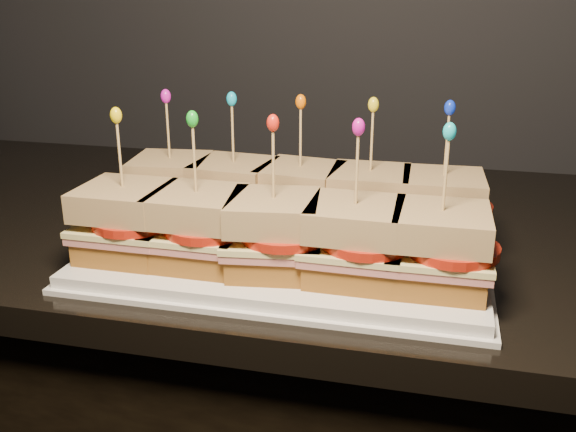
# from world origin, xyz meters

# --- Properties ---
(granite_slab) EXTENTS (2.67, 0.64, 0.03)m
(granite_slab) POSITION_xyz_m (0.58, 1.69, 0.93)
(granite_slab) COLOR black
(granite_slab) RESTS_ON cabinet
(platter) EXTENTS (0.43, 0.27, 0.02)m
(platter) POSITION_xyz_m (0.95, 1.54, 0.95)
(platter) COLOR white
(platter) RESTS_ON granite_slab
(platter_rim) EXTENTS (0.44, 0.28, 0.01)m
(platter_rim) POSITION_xyz_m (0.95, 1.54, 0.95)
(platter_rim) COLOR white
(platter_rim) RESTS_ON granite_slab
(sandwich_0_bread_bot) EXTENTS (0.10, 0.10, 0.02)m
(sandwich_0_bread_bot) POSITION_xyz_m (0.79, 1.60, 0.97)
(sandwich_0_bread_bot) COLOR #5A3512
(sandwich_0_bread_bot) RESTS_ON platter
(sandwich_0_ham) EXTENTS (0.11, 0.10, 0.01)m
(sandwich_0_ham) POSITION_xyz_m (0.79, 1.60, 0.99)
(sandwich_0_ham) COLOR #BC5D60
(sandwich_0_ham) RESTS_ON sandwich_0_bread_bot
(sandwich_0_cheese) EXTENTS (0.11, 0.11, 0.01)m
(sandwich_0_cheese) POSITION_xyz_m (0.79, 1.60, 1.00)
(sandwich_0_cheese) COLOR #E9DD8D
(sandwich_0_cheese) RESTS_ON sandwich_0_ham
(sandwich_0_tomato) EXTENTS (0.09, 0.09, 0.01)m
(sandwich_0_tomato) POSITION_xyz_m (0.80, 1.60, 1.00)
(sandwich_0_tomato) COLOR red
(sandwich_0_tomato) RESTS_ON sandwich_0_cheese
(sandwich_0_bread_top) EXTENTS (0.10, 0.10, 0.03)m
(sandwich_0_bread_top) POSITION_xyz_m (0.79, 1.60, 1.02)
(sandwich_0_bread_top) COLOR #5D2C0E
(sandwich_0_bread_top) RESTS_ON sandwich_0_tomato
(sandwich_0_pick) EXTENTS (0.00, 0.00, 0.09)m
(sandwich_0_pick) POSITION_xyz_m (0.79, 1.60, 1.07)
(sandwich_0_pick) COLOR tan
(sandwich_0_pick) RESTS_ON sandwich_0_bread_top
(sandwich_0_frill) EXTENTS (0.01, 0.01, 0.02)m
(sandwich_0_frill) POSITION_xyz_m (0.79, 1.60, 1.11)
(sandwich_0_frill) COLOR #C614AE
(sandwich_0_frill) RESTS_ON sandwich_0_pick
(sandwich_1_bread_bot) EXTENTS (0.09, 0.09, 0.02)m
(sandwich_1_bread_bot) POSITION_xyz_m (0.87, 1.60, 0.97)
(sandwich_1_bread_bot) COLOR #5A3512
(sandwich_1_bread_bot) RESTS_ON platter
(sandwich_1_ham) EXTENTS (0.10, 0.10, 0.01)m
(sandwich_1_ham) POSITION_xyz_m (0.87, 1.60, 0.99)
(sandwich_1_ham) COLOR #BC5D60
(sandwich_1_ham) RESTS_ON sandwich_1_bread_bot
(sandwich_1_cheese) EXTENTS (0.10, 0.10, 0.01)m
(sandwich_1_cheese) POSITION_xyz_m (0.87, 1.60, 1.00)
(sandwich_1_cheese) COLOR #E9DD8D
(sandwich_1_cheese) RESTS_ON sandwich_1_ham
(sandwich_1_tomato) EXTENTS (0.09, 0.09, 0.01)m
(sandwich_1_tomato) POSITION_xyz_m (0.88, 1.60, 1.00)
(sandwich_1_tomato) COLOR red
(sandwich_1_tomato) RESTS_ON sandwich_1_cheese
(sandwich_1_bread_top) EXTENTS (0.10, 0.10, 0.03)m
(sandwich_1_bread_top) POSITION_xyz_m (0.87, 1.60, 1.02)
(sandwich_1_bread_top) COLOR #5D2C0E
(sandwich_1_bread_top) RESTS_ON sandwich_1_tomato
(sandwich_1_pick) EXTENTS (0.00, 0.00, 0.09)m
(sandwich_1_pick) POSITION_xyz_m (0.87, 1.60, 1.07)
(sandwich_1_pick) COLOR tan
(sandwich_1_pick) RESTS_ON sandwich_1_bread_top
(sandwich_1_frill) EXTENTS (0.01, 0.01, 0.02)m
(sandwich_1_frill) POSITION_xyz_m (0.87, 1.60, 1.11)
(sandwich_1_frill) COLOR #10A2CA
(sandwich_1_frill) RESTS_ON sandwich_1_pick
(sandwich_2_bread_bot) EXTENTS (0.10, 0.10, 0.02)m
(sandwich_2_bread_bot) POSITION_xyz_m (0.95, 1.60, 0.97)
(sandwich_2_bread_bot) COLOR #5A3512
(sandwich_2_bread_bot) RESTS_ON platter
(sandwich_2_ham) EXTENTS (0.11, 0.10, 0.01)m
(sandwich_2_ham) POSITION_xyz_m (0.95, 1.60, 0.99)
(sandwich_2_ham) COLOR #BC5D60
(sandwich_2_ham) RESTS_ON sandwich_2_bread_bot
(sandwich_2_cheese) EXTENTS (0.11, 0.11, 0.01)m
(sandwich_2_cheese) POSITION_xyz_m (0.95, 1.60, 1.00)
(sandwich_2_cheese) COLOR #E9DD8D
(sandwich_2_cheese) RESTS_ON sandwich_2_ham
(sandwich_2_tomato) EXTENTS (0.09, 0.09, 0.01)m
(sandwich_2_tomato) POSITION_xyz_m (0.96, 1.60, 1.00)
(sandwich_2_tomato) COLOR red
(sandwich_2_tomato) RESTS_ON sandwich_2_cheese
(sandwich_2_bread_top) EXTENTS (0.10, 0.10, 0.03)m
(sandwich_2_bread_top) POSITION_xyz_m (0.95, 1.60, 1.02)
(sandwich_2_bread_top) COLOR #5D2C0E
(sandwich_2_bread_top) RESTS_ON sandwich_2_tomato
(sandwich_2_pick) EXTENTS (0.00, 0.00, 0.09)m
(sandwich_2_pick) POSITION_xyz_m (0.95, 1.60, 1.07)
(sandwich_2_pick) COLOR tan
(sandwich_2_pick) RESTS_ON sandwich_2_bread_top
(sandwich_2_frill) EXTENTS (0.01, 0.01, 0.02)m
(sandwich_2_frill) POSITION_xyz_m (0.95, 1.60, 1.11)
(sandwich_2_frill) COLOR #E86402
(sandwich_2_frill) RESTS_ON sandwich_2_pick
(sandwich_3_bread_bot) EXTENTS (0.09, 0.09, 0.02)m
(sandwich_3_bread_bot) POSITION_xyz_m (1.03, 1.60, 0.97)
(sandwich_3_bread_bot) COLOR #5A3512
(sandwich_3_bread_bot) RESTS_ON platter
(sandwich_3_ham) EXTENTS (0.10, 0.09, 0.01)m
(sandwich_3_ham) POSITION_xyz_m (1.03, 1.60, 0.99)
(sandwich_3_ham) COLOR #BC5D60
(sandwich_3_ham) RESTS_ON sandwich_3_bread_bot
(sandwich_3_cheese) EXTENTS (0.10, 0.10, 0.01)m
(sandwich_3_cheese) POSITION_xyz_m (1.03, 1.60, 1.00)
(sandwich_3_cheese) COLOR #E9DD8D
(sandwich_3_cheese) RESTS_ON sandwich_3_ham
(sandwich_3_tomato) EXTENTS (0.09, 0.09, 0.01)m
(sandwich_3_tomato) POSITION_xyz_m (1.05, 1.60, 1.00)
(sandwich_3_tomato) COLOR red
(sandwich_3_tomato) RESTS_ON sandwich_3_cheese
(sandwich_3_bread_top) EXTENTS (0.09, 0.09, 0.03)m
(sandwich_3_bread_top) POSITION_xyz_m (1.03, 1.60, 1.02)
(sandwich_3_bread_top) COLOR #5D2C0E
(sandwich_3_bread_top) RESTS_ON sandwich_3_tomato
(sandwich_3_pick) EXTENTS (0.00, 0.00, 0.09)m
(sandwich_3_pick) POSITION_xyz_m (1.03, 1.60, 1.07)
(sandwich_3_pick) COLOR tan
(sandwich_3_pick) RESTS_ON sandwich_3_bread_top
(sandwich_3_frill) EXTENTS (0.01, 0.01, 0.02)m
(sandwich_3_frill) POSITION_xyz_m (1.03, 1.60, 1.11)
(sandwich_3_frill) COLOR yellow
(sandwich_3_frill) RESTS_ON sandwich_3_pick
(sandwich_4_bread_bot) EXTENTS (0.09, 0.09, 0.02)m
(sandwich_4_bread_bot) POSITION_xyz_m (1.12, 1.60, 0.97)
(sandwich_4_bread_bot) COLOR #5A3512
(sandwich_4_bread_bot) RESTS_ON platter
(sandwich_4_ham) EXTENTS (0.10, 0.10, 0.01)m
(sandwich_4_ham) POSITION_xyz_m (1.12, 1.60, 0.99)
(sandwich_4_ham) COLOR #BC5D60
(sandwich_4_ham) RESTS_ON sandwich_4_bread_bot
(sandwich_4_cheese) EXTENTS (0.10, 0.10, 0.01)m
(sandwich_4_cheese) POSITION_xyz_m (1.12, 1.60, 1.00)
(sandwich_4_cheese) COLOR #E9DD8D
(sandwich_4_cheese) RESTS_ON sandwich_4_ham
(sandwich_4_tomato) EXTENTS (0.09, 0.09, 0.01)m
(sandwich_4_tomato) POSITION_xyz_m (1.13, 1.60, 1.00)
(sandwich_4_tomato) COLOR red
(sandwich_4_tomato) RESTS_ON sandwich_4_cheese
(sandwich_4_bread_top) EXTENTS (0.09, 0.09, 0.03)m
(sandwich_4_bread_top) POSITION_xyz_m (1.12, 1.60, 1.02)
(sandwich_4_bread_top) COLOR #5D2C0E
(sandwich_4_bread_top) RESTS_ON sandwich_4_tomato
(sandwich_4_pick) EXTENTS (0.00, 0.00, 0.09)m
(sandwich_4_pick) POSITION_xyz_m (1.12, 1.60, 1.07)
(sandwich_4_pick) COLOR tan
(sandwich_4_pick) RESTS_ON sandwich_4_bread_top
(sandwich_4_frill) EXTENTS (0.01, 0.01, 0.02)m
(sandwich_4_frill) POSITION_xyz_m (1.12, 1.60, 1.11)
(sandwich_4_frill) COLOR #0E2BCF
(sandwich_4_frill) RESTS_ON sandwich_4_pick
(sandwich_5_bread_bot) EXTENTS (0.09, 0.09, 0.02)m
(sandwich_5_bread_bot) POSITION_xyz_m (0.79, 1.48, 0.97)
(sandwich_5_bread_bot) COLOR #5A3512
(sandwich_5_bread_bot) RESTS_ON platter
(sandwich_5_ham) EXTENTS (0.10, 0.09, 0.01)m
(sandwich_5_ham) POSITION_xyz_m (0.79, 1.48, 0.99)
(sandwich_5_ham) COLOR #BC5D60
(sandwich_5_ham) RESTS_ON sandwich_5_bread_bot
(sandwich_5_cheese) EXTENTS (0.10, 0.09, 0.01)m
(sandwich_5_cheese) POSITION_xyz_m (0.79, 1.48, 1.00)
(sandwich_5_cheese) COLOR #E9DD8D
(sandwich_5_cheese) RESTS_ON sandwich_5_ham
(sandwich_5_tomato) EXTENTS (0.09, 0.09, 0.01)m
(sandwich_5_tomato) POSITION_xyz_m (0.80, 1.48, 1.00)
(sandwich_5_tomato) COLOR red
(sandwich_5_tomato) RESTS_ON sandwich_5_cheese
(sandwich_5_bread_top) EXTENTS (0.09, 0.09, 0.03)m
(sandwich_5_bread_top) POSITION_xyz_m (0.79, 1.48, 1.02)
(sandwich_5_bread_top) COLOR #5D2C0E
(sandwich_5_bread_top) RESTS_ON sandwich_5_tomato
(sandwich_5_pick) EXTENTS (0.00, 0.00, 0.09)m
(sandwich_5_pick) POSITION_xyz_m (0.79, 1.48, 1.07)
(sandwich_5_pick) COLOR tan
(sandwich_5_pick) RESTS_ON sandwich_5_bread_top
(sandwich_5_frill) EXTENTS (0.01, 0.01, 0.02)m
(sandwich_5_frill) POSITION_xyz_m (0.79, 1.48, 1.11)
(sandwich_5_frill) COLOR yellow
(sandwich_5_frill) RESTS_ON sandwich_5_pick
(sandwich_6_bread_bot) EXTENTS (0.09, 0.09, 0.02)m
(sandwich_6_bread_bot) POSITION_xyz_m (0.87, 1.48, 0.97)
(sandwich_6_bread_bot) COLOR #5A3512
(sandwich_6_bread_bot) RESTS_ON platter
(sandwich_6_ham) EXTENTS (0.10, 0.09, 0.01)m
(sandwich_6_ham) POSITION_xyz_m (0.87, 1.48, 0.99)
(sandwich_6_ham) COLOR #BC5D60
(sandwich_6_ham) RESTS_ON sandwich_6_bread_bot
(sandwich_6_cheese) EXTENTS (0.10, 0.10, 0.01)m
(sandwich_6_cheese) POSITION_xyz_m (0.87, 1.48, 1.00)
(sandwich_6_cheese) COLOR #E9DD8D
(sandwich_6_cheese) RESTS_ON sandwich_6_ham
(sandwich_6_tomato) EXTENTS (0.09, 0.09, 0.01)m
(sandwich_6_tomato) POSITION_xyz_m (0.88, 1.48, 1.00)
(sandwich_6_tomato) COLOR red
(sandwich_6_tomato) RESTS_ON sandwich_6_cheese
(sandwich_6_bread_top) EXTENTS (0.09, 0.09, 0.03)m
(sandwich_6_bread_top) POSITION_xyz_m (0.87, 1.48, 1.02)
(sandwich_6_bread_top) COLOR #5D2C0E
(sandwich_6_bread_top) RESTS_ON sandwich_6_tomato
(sandwich_6_pick) EXTENTS (0.00, 0.00, 0.09)m
(sandwich_6_pick) POSITION_xyz_m (0.87, 1.48, 1.07)
(sandwich_6_pick) COLOR tan
(sandwich_6_pick) RESTS_ON sandwich_6_bread_top
(sandwich_6_frill) EXTENTS (0.01, 0.01, 0.02)m
(sandwich_6_frill) POSITION_xyz_m (0.87, 1.48, 1.11)
(sandwich_6_frill) COLOR green
(sandwich_6_frill) RESTS_ON sandwich_6_pick
(sandwich_7_bread_bot) EXTENTS (0.10, 0.10, 0.02)m
(sandwich_7_bread_bot) POSITION_xyz_m (0.95, 1.48, 0.97)
(sandwich_7_bread_bot) COLOR #5A3512
(sandwich_7_bread_bot) RESTS_ON platter
(sandwich_7_ham) EXTENTS (0.11, 0.10, 0.01)m
(sandwich_7_ham) POSITION_xyz_m (0.95, 1.48, 0.99)
(sandwich_7_ham) COLOR #BC5D60
(sandwich_7_ham) RESTS_ON sandwich_7_bread_bot
(sandwich_7_cheese) EXTENTS (0.11, 0.11, 0.01)m
(sandwich_7_cheese) POSITION_xyz_m (0.95, 1.48, 1.00)
(sandwich_7_cheese) COLOR #E9DD8D
(sandwich_7_cheese) RESTS_ON sandwich_7_ham
(sandwich_7_tomato) EXTENTS (0.09, 0.09, 0.01)m
(sandwich_7_tomato) POSITION_xyz_m (0.96, 1.48, 1.00)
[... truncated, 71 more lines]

